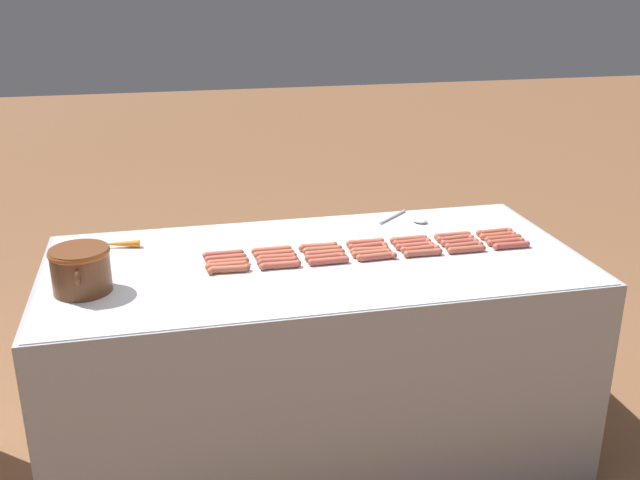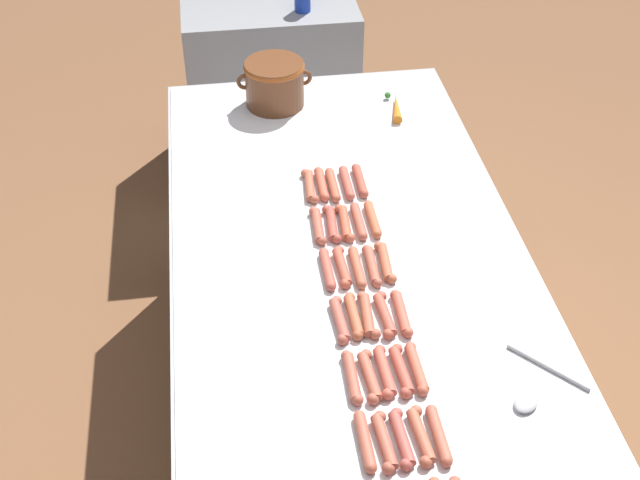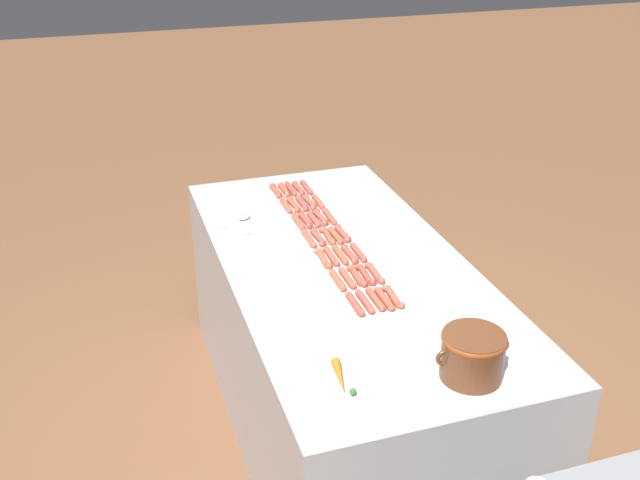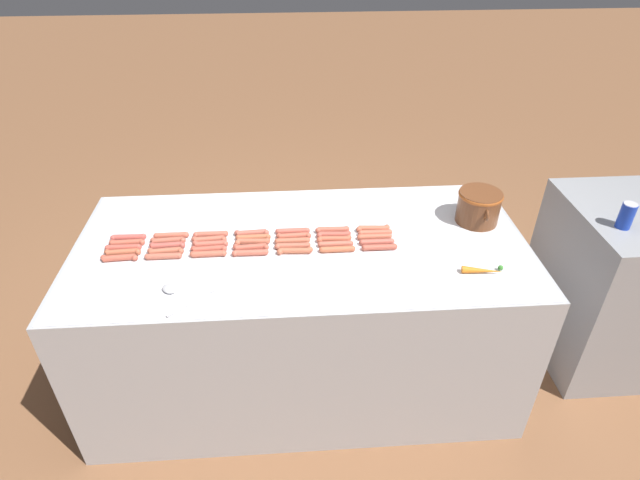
{
  "view_description": "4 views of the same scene",
  "coord_description": "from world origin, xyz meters",
  "views": [
    {
      "loc": [
        -2.59,
        0.56,
        1.95
      ],
      "look_at": [
        -0.05,
        -0.01,
        0.97
      ],
      "focal_mm": 40.88,
      "sensor_mm": 36.0,
      "label": 1
    },
    {
      "loc": [
        -0.33,
        -1.7,
        2.4
      ],
      "look_at": [
        -0.08,
        0.09,
        0.89
      ],
      "focal_mm": 47.01,
      "sensor_mm": 36.0,
      "label": 2
    },
    {
      "loc": [
        0.94,
        2.56,
        2.35
      ],
      "look_at": [
        0.06,
        -0.16,
        0.92
      ],
      "focal_mm": 41.38,
      "sensor_mm": 36.0,
      "label": 3
    },
    {
      "loc": [
        1.95,
        -0.05,
        2.23
      ],
      "look_at": [
        0.04,
        0.08,
        0.92
      ],
      "focal_mm": 28.86,
      "sensor_mm": 36.0,
      "label": 4
    }
  ],
  "objects": [
    {
      "name": "bean_pot",
      "position": [
        -0.12,
        0.86,
        0.97
      ],
      "size": [
        0.26,
        0.21,
        0.16
      ],
      "color": "brown",
      "rests_on": "griddle_counter"
    },
    {
      "name": "hot_dog_19",
      "position": [
        0.01,
        0.15,
        0.89
      ],
      "size": [
        0.04,
        0.16,
        0.03
      ],
      "color": "#BC573E",
      "rests_on": "griddle_counter"
    },
    {
      "name": "hot_dog_15",
      "position": [
        0.01,
        -0.61,
        0.89
      ],
      "size": [
        0.03,
        0.16,
        0.03
      ],
      "color": "#B25046",
      "rests_on": "griddle_counter"
    },
    {
      "name": "hot_dog_28",
      "position": [
        0.09,
        -0.8,
        0.89
      ],
      "size": [
        0.04,
        0.16,
        0.03
      ],
      "color": "#BC5440",
      "rests_on": "griddle_counter"
    },
    {
      "name": "hot_dog_26",
      "position": [
        0.05,
        0.15,
        0.89
      ],
      "size": [
        0.03,
        0.16,
        0.03
      ],
      "color": "#B85B47",
      "rests_on": "griddle_counter"
    },
    {
      "name": "carrot",
      "position": [
        0.29,
        0.76,
        0.9
      ],
      "size": [
        0.06,
        0.18,
        0.03
      ],
      "color": "orange",
      "rests_on": "griddle_counter"
    },
    {
      "name": "hot_dog_22",
      "position": [
        0.05,
        -0.61,
        0.89
      ],
      "size": [
        0.04,
        0.16,
        0.03
      ],
      "color": "#B55C42",
      "rests_on": "griddle_counter"
    },
    {
      "name": "hot_dog_18",
      "position": [
        0.01,
        -0.04,
        0.89
      ],
      "size": [
        0.03,
        0.16,
        0.03
      ],
      "color": "#B55C42",
      "rests_on": "griddle_counter"
    },
    {
      "name": "hot_dog_23",
      "position": [
        0.05,
        -0.42,
        0.89
      ],
      "size": [
        0.04,
        0.16,
        0.03
      ],
      "color": "#B5503F",
      "rests_on": "griddle_counter"
    },
    {
      "name": "hot_dog_33",
      "position": [
        0.09,
        0.16,
        0.89
      ],
      "size": [
        0.03,
        0.16,
        0.03
      ],
      "color": "#BD5E3D",
      "rests_on": "griddle_counter"
    },
    {
      "name": "hot_dog_3",
      "position": [
        -0.07,
        -0.23,
        0.89
      ],
      "size": [
        0.04,
        0.16,
        0.03
      ],
      "color": "#B35646",
      "rests_on": "griddle_counter"
    },
    {
      "name": "hot_dog_17",
      "position": [
        0.0,
        -0.22,
        0.89
      ],
      "size": [
        0.04,
        0.16,
        0.03
      ],
      "color": "#B25B43",
      "rests_on": "griddle_counter"
    },
    {
      "name": "hot_dog_8",
      "position": [
        -0.03,
        -0.61,
        0.89
      ],
      "size": [
        0.04,
        0.16,
        0.03
      ],
      "color": "#B05743",
      "rests_on": "griddle_counter"
    },
    {
      "name": "hot_dog_0",
      "position": [
        -0.07,
        -0.8,
        0.89
      ],
      "size": [
        0.03,
        0.16,
        0.03
      ],
      "color": "#BC4F46",
      "rests_on": "griddle_counter"
    },
    {
      "name": "hot_dog_5",
      "position": [
        -0.07,
        0.15,
        0.89
      ],
      "size": [
        0.03,
        0.16,
        0.03
      ],
      "color": "#BC5945",
      "rests_on": "griddle_counter"
    },
    {
      "name": "hot_dog_30",
      "position": [
        0.08,
        -0.42,
        0.89
      ],
      "size": [
        0.03,
        0.16,
        0.03
      ],
      "color": "#BB5A43",
      "rests_on": "griddle_counter"
    },
    {
      "name": "ground_plane",
      "position": [
        0.0,
        0.0,
        0.0
      ],
      "size": [
        20.0,
        20.0,
        0.0
      ],
      "primitive_type": "plane",
      "color": "brown"
    },
    {
      "name": "hot_dog_25",
      "position": [
        0.05,
        -0.04,
        0.89
      ],
      "size": [
        0.03,
        0.16,
        0.03
      ],
      "color": "#B25A45",
      "rests_on": "griddle_counter"
    },
    {
      "name": "soda_can",
      "position": [
        0.05,
        1.49,
        0.99
      ],
      "size": [
        0.07,
        0.07,
        0.12
      ],
      "color": "#1938B2",
      "rests_on": "back_cabinet"
    },
    {
      "name": "hot_dog_16",
      "position": [
        0.01,
        -0.42,
        0.89
      ],
      "size": [
        0.03,
        0.16,
        0.03
      ],
      "color": "#BD5746",
      "rests_on": "griddle_counter"
    },
    {
      "name": "hot_dog_13",
      "position": [
        -0.03,
        0.35,
        0.89
      ],
      "size": [
        0.03,
        0.16,
        0.03
      ],
      "color": "#BE5A43",
      "rests_on": "griddle_counter"
    },
    {
      "name": "hot_dog_21",
      "position": [
        0.04,
        -0.8,
        0.89
      ],
      "size": [
        0.03,
        0.16,
        0.03
      ],
      "color": "#B45C3E",
      "rests_on": "griddle_counter"
    },
    {
      "name": "hot_dog_27",
      "position": [
        0.04,
        0.34,
        0.89
      ],
      "size": [
        0.03,
        0.16,
        0.03
      ],
      "color": "#B85646",
      "rests_on": "griddle_counter"
    },
    {
      "name": "hot_dog_1",
      "position": [
        -0.08,
        -0.6,
        0.89
      ],
      "size": [
        0.03,
        0.16,
        0.03
      ],
      "color": "#BB5944",
      "rests_on": "griddle_counter"
    },
    {
      "name": "hot_dog_14",
      "position": [
        0.01,
        -0.8,
        0.89
      ],
      "size": [
        0.03,
        0.16,
        0.03
      ],
      "color": "#BB4F41",
      "rests_on": "griddle_counter"
    },
    {
      "name": "hot_dog_6",
      "position": [
        -0.07,
        0.34,
        0.89
      ],
      "size": [
        0.04,
        0.16,
        0.03
      ],
      "color": "#BD5D43",
      "rests_on": "griddle_counter"
    },
    {
      "name": "hot_dog_9",
      "position": [
        -0.03,
        -0.42,
        0.89
      ],
      "size": [
        0.04,
        0.16,
        0.03
      ],
      "color": "#B45944",
      "rests_on": "griddle_counter"
    },
    {
      "name": "hot_dog_34",
      "position": [
        0.09,
        0.35,
        0.89
      ],
      "size": [
        0.03,
        0.16,
        0.03
      ],
      "color": "#B0503E",
      "rests_on": "griddle_counter"
    },
    {
      "name": "hot_dog_10",
      "position": [
        -0.03,
        -0.22,
        0.89
      ],
      "size": [
        0.03,
        0.16,
        0.03
      ],
      "color": "#B35D3D",
      "rests_on": "griddle_counter"
    },
    {
      "name": "serving_spoon",
      "position": [
        0.34,
        -0.52,
        0.89
      ],
      "size": [
        0.21,
        0.23,
        0.02
      ],
      "color": "#B7B7BC",
      "rests_on": "griddle_counter"
    },
    {
      "name": "hot_dog_2",
      "position": [
        -0.07,
        -0.42,
        0.89
      ],
      "size": [
        0.03,
        0.16,
        0.03
      ],
      "color": "#B65845",
      "rests_on": "griddle_counter"
    },
    {
      "name": "hot_dog_32",
      "position": [
        0.09,
        -0.03,
        0.89
      ],
      "size": [
        0.04,
        0.16,
        0.03
      ],
      "color": "#B95D41",
      "rests_on": "griddle_counter"
    },
    {
      "name": "griddle_counter",
      "position": [
        0.0,
        0.0,
        0.44
      ],
      "size": [
        0.99,
        2.09,
        0.88
      ],
      "color": "#ADAFB5",
      "rests_on": "ground_plane"
    },
    {
      "name": "hot_dog_31",
      "position": [
        0.09,
        -0.23,
        0.89
      ],
      "size": [
        0.03,
        0.16,
        0.03
      ],
      "color": "#BE5945",
      "rests_on": "griddle_counter"
    },
    {
      "name": "back_cabinet",
      "position": [
        -0.08,
        1.76,
        0.47
      ],
      "size": [
        0.73,
        0.81,
        0.93
      ],
      "primitive_type": "cube",
      "color": "#939599",
      "rests_on": "ground_plane"
    },
    {
      "name": "hot_dog_4",
      "position": [
        -0.07,
        -0.04,
        0.89
      ],
      "size": [
        0.03,
        0.16,
        0.03
      ],
      "color": "#BA5445",
      "rests_on": "griddle_counter"
    },
    {
      "name": "hot_dog_11",
      "position": [
        -0.03,
        -0.03,
        0.89
      ],
      "size": [
        0.03,
        0.16,
        0.03
      ],
      "color": "#B95540",
      "rests_on": "griddle_counter"
    },
    {
      "name": "hot_dog_24",
      "position": [
        0.05,
        -0.23,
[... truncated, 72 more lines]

